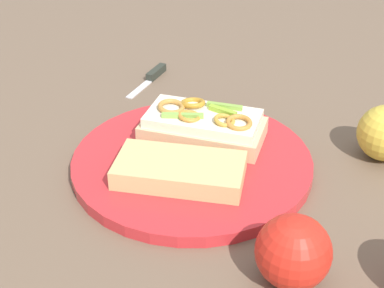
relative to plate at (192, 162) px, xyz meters
The scene contains 6 objects.
ground_plane 0.01m from the plate, ahead, with size 2.00×2.00×0.00m, color brown.
plate is the anchor object (origin of this frame).
sandwich 0.06m from the plate, 157.26° to the left, with size 0.14×0.18×0.05m.
bread_slice_side 0.05m from the plate, 22.89° to the right, with size 0.16×0.08×0.02m, color tan.
apple_0 0.23m from the plate, 20.57° to the left, with size 0.08×0.08×0.08m, color red.
knife 0.28m from the plate, behind, with size 0.11×0.07×0.01m.
Camera 1 is at (0.61, -0.06, 0.42)m, focal length 52.28 mm.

